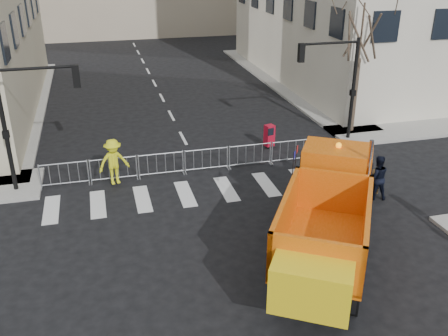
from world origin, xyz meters
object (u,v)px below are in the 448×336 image
object	(u,v)px
cop_c	(361,162)
worker	(114,162)
plow_truck	(328,214)
newspaper_box	(269,135)
cop_a	(321,166)
cop_b	(377,177)

from	to	relation	value
cop_c	worker	size ratio (longest dim) A/B	0.85
cop_c	worker	distance (m)	10.75
plow_truck	newspaper_box	size ratio (longest dim) A/B	8.94
cop_a	worker	distance (m)	8.83
plow_truck	worker	world-z (taller)	plow_truck
plow_truck	worker	xyz separation A→B (m)	(-6.39, 7.32, -0.55)
cop_a	worker	bearing A→B (deg)	-41.94
plow_truck	worker	distance (m)	9.73
cop_c	newspaper_box	size ratio (longest dim) A/B	1.57
plow_truck	newspaper_box	world-z (taller)	plow_truck
worker	cop_b	bearing A→B (deg)	-33.92
cop_b	cop_c	bearing A→B (deg)	-83.86
cop_c	newspaper_box	world-z (taller)	cop_c
cop_c	worker	bearing A→B (deg)	-79.59
cop_b	newspaper_box	xyz separation A→B (m)	(-2.39, 6.32, -0.25)
plow_truck	cop_c	xyz separation A→B (m)	(4.16, 5.27, -0.85)
cop_c	worker	world-z (taller)	worker
plow_truck	worker	bearing A→B (deg)	72.80
plow_truck	cop_a	bearing A→B (deg)	8.73
cop_a	cop_b	bearing A→B (deg)	110.23
cop_a	cop_b	distance (m)	2.37
cop_a	cop_b	world-z (taller)	cop_a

